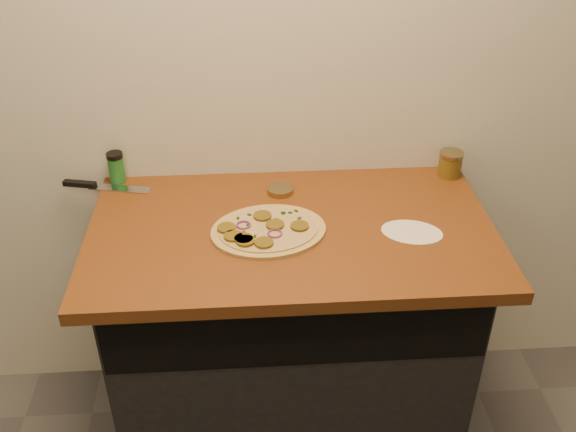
{
  "coord_description": "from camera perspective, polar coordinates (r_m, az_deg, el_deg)",
  "views": [
    {
      "loc": [
        -0.12,
        -0.15,
        1.96
      ],
      "look_at": [
        -0.01,
        1.4,
        0.95
      ],
      "focal_mm": 40.0,
      "sensor_mm": 36.0,
      "label": 1
    }
  ],
  "objects": [
    {
      "name": "chefs_knife",
      "position": [
        2.17,
        -16.49,
        2.57
      ],
      "size": [
        0.29,
        0.09,
        0.02
      ],
      "color": "#B7BAC1",
      "rests_on": "countertop"
    },
    {
      "name": "countertop",
      "position": [
        1.91,
        0.28,
        -1.38
      ],
      "size": [
        1.2,
        0.7,
        0.04
      ],
      "primitive_type": "cube",
      "color": "brown",
      "rests_on": "cabinet"
    },
    {
      "name": "cabinet",
      "position": [
        2.22,
        0.19,
        -10.57
      ],
      "size": [
        1.1,
        0.6,
        0.86
      ],
      "primitive_type": "cube",
      "color": "black",
      "rests_on": "ground"
    },
    {
      "name": "salsa_jar",
      "position": [
        2.2,
        14.22,
        4.52
      ],
      "size": [
        0.08,
        0.08,
        0.09
      ],
      "color": "maroon",
      "rests_on": "countertop"
    },
    {
      "name": "pizza",
      "position": [
        1.86,
        -1.87,
        -1.28
      ],
      "size": [
        0.38,
        0.38,
        0.02
      ],
      "color": "tan",
      "rests_on": "countertop"
    },
    {
      "name": "mason_jar_lid",
      "position": [
        2.06,
        -0.69,
        2.33
      ],
      "size": [
        0.1,
        0.1,
        0.02
      ],
      "primitive_type": "cylinder",
      "rotation": [
        0.0,
        0.0,
        0.14
      ],
      "color": "#917E54",
      "rests_on": "countertop"
    },
    {
      "name": "flour_spill",
      "position": [
        1.9,
        10.95,
        -1.41
      ],
      "size": [
        0.22,
        0.22,
        0.0
      ],
      "primitive_type": "cylinder",
      "rotation": [
        0.0,
        0.0,
        -0.29
      ],
      "color": "white",
      "rests_on": "countertop"
    },
    {
      "name": "spice_shaker",
      "position": [
        2.17,
        -15.01,
        4.19
      ],
      "size": [
        0.05,
        0.05,
        0.11
      ],
      "color": "#206626",
      "rests_on": "countertop"
    }
  ]
}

